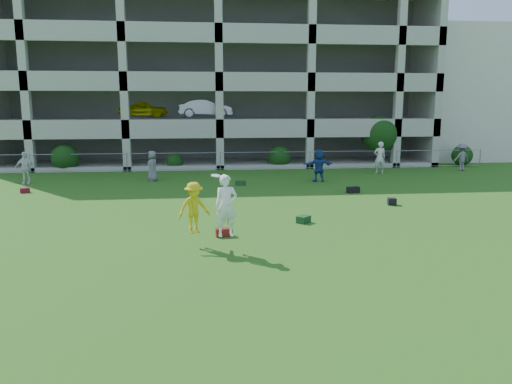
{
  "coord_description": "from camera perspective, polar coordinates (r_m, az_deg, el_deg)",
  "views": [
    {
      "loc": [
        -1.11,
        -13.58,
        4.42
      ],
      "look_at": [
        0.66,
        3.0,
        1.4
      ],
      "focal_mm": 35.0,
      "sensor_mm": 36.0,
      "label": 1
    }
  ],
  "objects": [
    {
      "name": "bystander_b",
      "position": [
        29.95,
        -24.89,
        2.52
      ],
      "size": [
        1.04,
        0.45,
        1.76
      ],
      "primitive_type": "imported",
      "rotation": [
        0.0,
        0.0,
        -0.02
      ],
      "color": "silver",
      "rests_on": "ground"
    },
    {
      "name": "bag_red_a",
      "position": [
        16.7,
        -3.67,
        -4.61
      ],
      "size": [
        0.58,
        0.35,
        0.28
      ],
      "primitive_type": "cube",
      "rotation": [
        0.0,
        0.0,
        0.1
      ],
      "color": "#601D10",
      "rests_on": "ground"
    },
    {
      "name": "bag_black_e",
      "position": [
        25.04,
        11.04,
        0.25
      ],
      "size": [
        0.64,
        0.4,
        0.3
      ],
      "primitive_type": "cube",
      "rotation": [
        0.0,
        0.0,
        0.17
      ],
      "color": "black",
      "rests_on": "ground"
    },
    {
      "name": "stucco_building",
      "position": [
        48.07,
        24.43,
        10.05
      ],
      "size": [
        16.0,
        14.0,
        10.0
      ],
      "primitive_type": "cube",
      "color": "beige",
      "rests_on": "ground"
    },
    {
      "name": "frisbee_contest",
      "position": [
        15.14,
        -5.82,
        -1.72
      ],
      "size": [
        1.91,
        1.44,
        1.9
      ],
      "color": "gold",
      "rests_on": "ground"
    },
    {
      "name": "bag_red_f",
      "position": [
        27.14,
        -24.9,
        0.18
      ],
      "size": [
        0.52,
        0.41,
        0.24
      ],
      "primitive_type": "cube",
      "rotation": [
        0.0,
        0.0,
        0.33
      ],
      "color": "#5D1013",
      "rests_on": "ground"
    },
    {
      "name": "bystander_d",
      "position": [
        28.14,
        7.2,
        3.01
      ],
      "size": [
        1.72,
        0.69,
        1.81
      ],
      "primitive_type": "imported",
      "rotation": [
        0.0,
        0.0,
        3.23
      ],
      "color": "navy",
      "rests_on": "ground"
    },
    {
      "name": "ground",
      "position": [
        14.33,
        -1.35,
        -7.71
      ],
      "size": [
        100.0,
        100.0,
        0.0
      ],
      "primitive_type": "plane",
      "color": "#235114",
      "rests_on": "ground"
    },
    {
      "name": "fence",
      "position": [
        32.83,
        -4.1,
        3.57
      ],
      "size": [
        36.06,
        0.06,
        1.2
      ],
      "color": "gray",
      "rests_on": "ground"
    },
    {
      "name": "crate_d",
      "position": [
        22.48,
        15.27,
        -1.05
      ],
      "size": [
        0.41,
        0.41,
        0.3
      ],
      "primitive_type": "cube",
      "rotation": [
        0.0,
        0.0,
        -0.19
      ],
      "color": "black",
      "rests_on": "ground"
    },
    {
      "name": "bystander_c",
      "position": [
        28.73,
        -11.76,
        2.92
      ],
      "size": [
        0.7,
        0.93,
        1.72
      ],
      "primitive_type": "imported",
      "rotation": [
        0.0,
        0.0,
        -1.37
      ],
      "color": "slate",
      "rests_on": "ground"
    },
    {
      "name": "shrub_row",
      "position": [
        33.9,
        3.65,
        5.31
      ],
      "size": [
        34.38,
        2.52,
        3.5
      ],
      "color": "#163D11",
      "rests_on": "ground"
    },
    {
      "name": "bystander_f",
      "position": [
        35.07,
        22.43,
        3.69
      ],
      "size": [
        1.24,
        0.87,
        1.75
      ],
      "primitive_type": "imported",
      "rotation": [
        0.0,
        0.0,
        3.35
      ],
      "color": "slate",
      "rests_on": "ground"
    },
    {
      "name": "bag_green_c",
      "position": [
        18.6,
        5.45,
        -3.12
      ],
      "size": [
        0.6,
        0.6,
        0.26
      ],
      "primitive_type": "cube",
      "rotation": [
        0.0,
        0.0,
        0.79
      ],
      "color": "#133413",
      "rests_on": "ground"
    },
    {
      "name": "parking_garage",
      "position": [
        41.33,
        -4.66,
        12.44
      ],
      "size": [
        30.0,
        14.0,
        12.0
      ],
      "color": "#9E998C",
      "rests_on": "ground"
    },
    {
      "name": "bystander_e",
      "position": [
        32.16,
        13.96,
        3.84
      ],
      "size": [
        0.77,
        0.54,
        1.99
      ],
      "primitive_type": "imported",
      "rotation": [
        0.0,
        0.0,
        3.05
      ],
      "color": "silver",
      "rests_on": "ground"
    },
    {
      "name": "bag_green_g",
      "position": [
        26.78,
        -1.79,
        1.03
      ],
      "size": [
        0.57,
        0.44,
        0.25
      ],
      "primitive_type": "cube",
      "rotation": [
        0.0,
        0.0,
        -0.32
      ],
      "color": "#15391F",
      "rests_on": "ground"
    }
  ]
}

